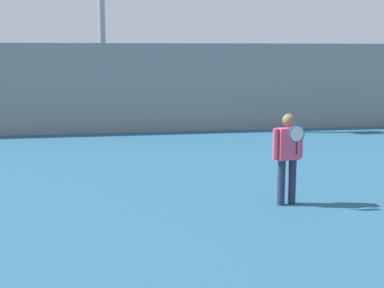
# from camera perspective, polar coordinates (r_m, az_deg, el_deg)

# --- Properties ---
(tennis_player) EXTENTS (0.60, 0.46, 1.66)m
(tennis_player) POSITION_cam_1_polar(r_m,az_deg,el_deg) (9.71, 10.19, -0.93)
(tennis_player) COLOR #282D47
(tennis_player) RESTS_ON ground_plane
(back_fence) EXTENTS (32.58, 0.06, 3.02)m
(back_fence) POSITION_cam_1_polar(r_m,az_deg,el_deg) (18.25, -9.10, 5.84)
(back_fence) COLOR gray
(back_fence) RESTS_ON ground_plane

